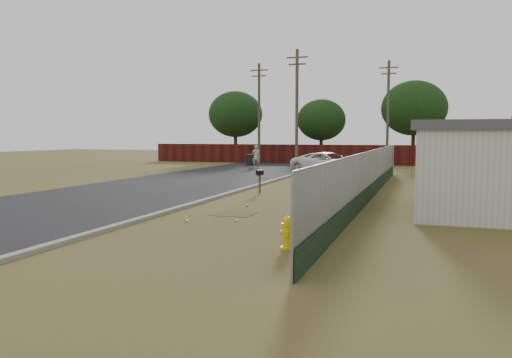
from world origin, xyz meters
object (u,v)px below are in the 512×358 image
at_px(fire_hydrant, 287,233).
at_px(trash_bin, 251,160).
at_px(pickup_truck, 329,163).
at_px(mailbox, 260,175).
at_px(pedestrian, 256,156).

xyz_separation_m(fire_hydrant, trash_bin, (-11.72, 30.34, 0.12)).
bearing_deg(pickup_truck, fire_hydrant, -148.41).
relative_size(mailbox, trash_bin, 1.10).
bearing_deg(fire_hydrant, pickup_truck, 98.37).
bearing_deg(mailbox, fire_hydrant, -68.14).
height_order(fire_hydrant, pickup_truck, pickup_truck).
bearing_deg(pickup_truck, mailbox, -160.55).
xyz_separation_m(fire_hydrant, pedestrian, (-10.25, 27.52, 0.55)).
xyz_separation_m(fire_hydrant, pickup_truck, (-3.39, 23.06, 0.36)).
distance_m(mailbox, pickup_truck, 12.58).
distance_m(fire_hydrant, pickup_truck, 23.31).
relative_size(pickup_truck, trash_bin, 5.50).
distance_m(mailbox, pedestrian, 18.05).
distance_m(pickup_truck, trash_bin, 11.06).
distance_m(mailbox, trash_bin, 21.20).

